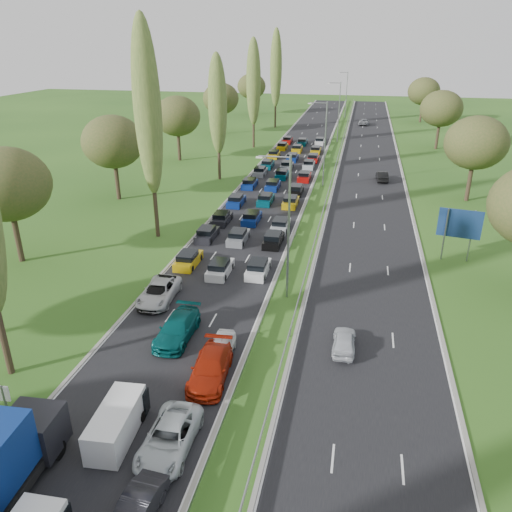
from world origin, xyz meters
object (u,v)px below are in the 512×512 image
Objects in this scene: near_car_3 at (157,294)px; white_van_rear at (118,421)px; near_car_2 at (159,292)px; direction_sign at (459,226)px.

white_van_rear is at bearing -74.59° from near_car_3.
near_car_2 is at bearing 99.96° from white_van_rear.
near_car_3 is 15.06m from white_van_rear.
direction_sign is (25.21, 13.99, 2.86)m from near_car_3.
near_car_2 reaches higher than near_car_3.
near_car_2 is 28.77m from direction_sign.
white_van_rear reaches higher than near_car_2.
near_car_3 is 28.97m from direction_sign.
white_van_rear is (3.71, -14.92, 0.17)m from near_car_2.
near_car_2 is 15.37m from white_van_rear.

